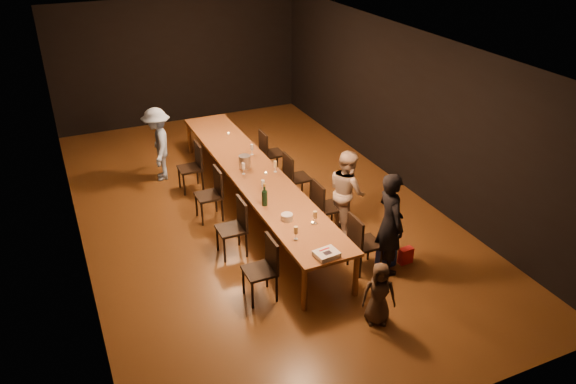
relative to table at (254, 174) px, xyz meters
name	(u,v)px	position (x,y,z in m)	size (l,w,h in m)	color
ground	(255,208)	(0.00, 0.00, -0.70)	(10.00, 10.00, 0.00)	#452311
room_shell	(252,99)	(0.00, 0.00, 1.38)	(6.04, 10.04, 3.02)	black
table	(254,174)	(0.00, 0.00, 0.00)	(0.90, 6.00, 0.75)	brown
chair_right_0	(366,243)	(0.85, -2.40, -0.24)	(0.42, 0.42, 0.93)	black
chair_right_1	(328,206)	(0.85, -1.20, -0.24)	(0.42, 0.42, 0.93)	black
chair_right_2	(298,177)	(0.85, 0.00, -0.24)	(0.42, 0.42, 0.93)	black
chair_right_3	(272,153)	(0.85, 1.20, -0.24)	(0.42, 0.42, 0.93)	black
chair_left_0	(259,270)	(-0.85, -2.40, -0.24)	(0.42, 0.42, 0.93)	black
chair_left_1	(231,228)	(-0.85, -1.20, -0.24)	(0.42, 0.42, 0.93)	black
chair_left_2	(208,195)	(-0.85, 0.00, -0.24)	(0.42, 0.42, 0.93)	black
chair_left_3	(190,168)	(-0.85, 1.20, -0.24)	(0.42, 0.42, 0.93)	black
woman_birthday	(390,223)	(1.15, -2.55, 0.10)	(0.59, 0.39, 1.61)	black
woman_tan	(347,191)	(1.15, -1.27, 0.02)	(0.70, 0.55, 1.44)	beige
man_blue	(158,144)	(-1.26, 1.93, 0.03)	(0.95, 0.54, 1.47)	#99BCED
child	(379,294)	(0.39, -3.50, -0.25)	(0.44, 0.29, 0.91)	#423225
gift_bag_red	(406,255)	(1.51, -2.53, -0.57)	(0.22, 0.12, 0.26)	red
gift_bag_blue	(386,256)	(1.20, -2.46, -0.53)	(0.27, 0.18, 0.34)	#283EB1
birthday_cake	(326,254)	(-0.05, -2.84, 0.08)	(0.34, 0.29, 0.07)	white
plate_stack	(287,217)	(-0.15, -1.76, 0.10)	(0.18, 0.18, 0.10)	white
champagne_bottle	(265,194)	(-0.28, -1.20, 0.24)	(0.09, 0.09, 0.38)	black
ice_bucket	(245,162)	(-0.09, 0.21, 0.16)	(0.21, 0.21, 0.23)	#A8A8AD
wineglass_0	(296,233)	(-0.25, -2.29, 0.15)	(0.06, 0.06, 0.21)	beige
wineglass_1	(315,218)	(0.19, -2.02, 0.15)	(0.06, 0.06, 0.21)	beige
wineglass_2	(263,186)	(-0.13, -0.77, 0.15)	(0.06, 0.06, 0.21)	silver
wineglass_3	(275,166)	(0.34, -0.17, 0.15)	(0.06, 0.06, 0.21)	beige
wineglass_4	(243,169)	(-0.20, -0.02, 0.15)	(0.06, 0.06, 0.21)	silver
wineglass_5	(252,150)	(0.23, 0.69, 0.15)	(0.06, 0.06, 0.21)	silver
tealight_near	(312,223)	(0.15, -2.02, 0.06)	(0.05, 0.05, 0.03)	#B2B7B2
tealight_mid	(266,173)	(0.15, -0.19, 0.06)	(0.05, 0.05, 0.03)	#B2B7B2
tealight_far	(228,134)	(0.15, 1.82, 0.06)	(0.05, 0.05, 0.03)	#B2B7B2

